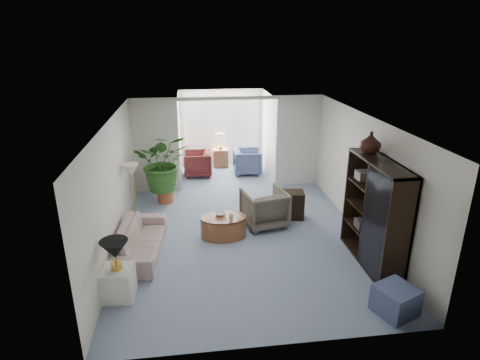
{
  "coord_description": "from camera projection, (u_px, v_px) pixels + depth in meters",
  "views": [
    {
      "loc": [
        -1.02,
        -7.24,
        4.02
      ],
      "look_at": [
        0.0,
        0.6,
        1.1
      ],
      "focal_mm": 29.85,
      "sensor_mm": 36.0,
      "label": 1
    }
  ],
  "objects": [
    {
      "name": "floor",
      "position": [
        244.0,
        240.0,
        8.25
      ],
      "size": [
        6.0,
        6.0,
        0.0
      ],
      "primitive_type": "plane",
      "color": "#8898B4",
      "rests_on": "ground"
    },
    {
      "name": "framed_picture",
      "position": [
        368.0,
        158.0,
        7.86
      ],
      "size": [
        0.04,
        0.5,
        0.4
      ],
      "primitive_type": "cube",
      "color": "beige"
    },
    {
      "name": "back_header",
      "position": [
        228.0,
        98.0,
        10.19
      ],
      "size": [
        2.6,
        0.12,
        0.1
      ],
      "primitive_type": "cube",
      "color": "silver",
      "rests_on": "back_pier_left"
    },
    {
      "name": "coffee_bowl",
      "position": [
        221.0,
        214.0,
        8.31
      ],
      "size": [
        0.28,
        0.28,
        0.06
      ],
      "primitive_type": "imported",
      "rotation": [
        0.0,
        0.0,
        0.24
      ],
      "color": "silver",
      "rests_on": "coffee_table"
    },
    {
      "name": "window_blinds",
      "position": [
        221.0,
        122.0,
        12.55
      ],
      "size": [
        2.2,
        0.02,
        1.5
      ],
      "primitive_type": "cube",
      "color": "white"
    },
    {
      "name": "sofa",
      "position": [
        140.0,
        240.0,
        7.65
      ],
      "size": [
        0.92,
        2.01,
        0.57
      ],
      "primitive_type": "imported",
      "rotation": [
        0.0,
        0.0,
        1.49
      ],
      "color": "beige",
      "rests_on": "ground"
    },
    {
      "name": "cabinet_urn",
      "position": [
        371.0,
        143.0,
        7.21
      ],
      "size": [
        0.38,
        0.38,
        0.4
      ],
      "primitive_type": "imported",
      "color": "black",
      "rests_on": "entertainment_cabinet"
    },
    {
      "name": "side_table_dark",
      "position": [
        292.0,
        205.0,
        9.15
      ],
      "size": [
        0.58,
        0.5,
        0.63
      ],
      "primitive_type": "cube",
      "rotation": [
        0.0,
        0.0,
        -0.15
      ],
      "color": "black",
      "rests_on": "ground"
    },
    {
      "name": "back_pier_left",
      "position": [
        156.0,
        146.0,
        10.37
      ],
      "size": [
        1.2,
        0.12,
        2.5
      ],
      "primitive_type": "cube",
      "color": "silver",
      "rests_on": "ground"
    },
    {
      "name": "shelf_clutter",
      "position": [
        370.0,
        213.0,
        7.24
      ],
      "size": [
        0.3,
        1.24,
        1.06
      ],
      "color": "black",
      "rests_on": "entertainment_cabinet"
    },
    {
      "name": "table_lamp",
      "position": [
        114.0,
        249.0,
        6.17
      ],
      "size": [
        0.44,
        0.44,
        0.3
      ],
      "primitive_type": "cone",
      "color": "black",
      "rests_on": "end_table"
    },
    {
      "name": "coffee_table",
      "position": [
        224.0,
        227.0,
        8.31
      ],
      "size": [
        1.15,
        1.15,
        0.45
      ],
      "primitive_type": "cylinder",
      "rotation": [
        0.0,
        0.0,
        0.24
      ],
      "color": "brown",
      "rests_on": "ground"
    },
    {
      "name": "plant_pot",
      "position": [
        166.0,
        196.0,
        10.06
      ],
      "size": [
        0.4,
        0.4,
        0.32
      ],
      "primitive_type": "cylinder",
      "color": "#A75230",
      "rests_on": "ground"
    },
    {
      "name": "sunroom_chair_maroon",
      "position": [
        198.0,
        164.0,
        11.86
      ],
      "size": [
        0.84,
        0.81,
        0.74
      ],
      "primitive_type": "imported",
      "rotation": [
        0.0,
        0.0,
        -1.6
      ],
      "color": "maroon",
      "rests_on": "ground"
    },
    {
      "name": "back_pier_right",
      "position": [
        298.0,
        141.0,
        10.84
      ],
      "size": [
        1.2,
        0.12,
        2.5
      ],
      "primitive_type": "cube",
      "color": "silver",
      "rests_on": "ground"
    },
    {
      "name": "window_pane",
      "position": [
        221.0,
        121.0,
        12.58
      ],
      "size": [
        2.2,
        0.02,
        1.5
      ],
      "primitive_type": "cube",
      "color": "white"
    },
    {
      "name": "coffee_cup",
      "position": [
        231.0,
        216.0,
        8.14
      ],
      "size": [
        0.13,
        0.13,
        0.1
      ],
      "primitive_type": "imported",
      "rotation": [
        0.0,
        0.0,
        0.24
      ],
      "color": "beige",
      "rests_on": "coffee_table"
    },
    {
      "name": "house_plant",
      "position": [
        163.0,
        162.0,
        9.75
      ],
      "size": [
        1.32,
        1.14,
        1.46
      ],
      "primitive_type": "imported",
      "color": "#306221",
      "rests_on": "plant_pot"
    },
    {
      "name": "entertainment_cabinet",
      "position": [
        375.0,
        213.0,
        7.16
      ],
      "size": [
        0.47,
        1.76,
        1.96
      ],
      "primitive_type": "cube",
      "color": "black",
      "rests_on": "ground"
    },
    {
      "name": "wingback_chair",
      "position": [
        264.0,
        208.0,
        8.75
      ],
      "size": [
        1.05,
        1.07,
        0.82
      ],
      "primitive_type": "imported",
      "rotation": [
        0.0,
        0.0,
        3.34
      ],
      "color": "#685F52",
      "rests_on": "ground"
    },
    {
      "name": "sunroom_chair_blue",
      "position": [
        247.0,
        161.0,
        12.04
      ],
      "size": [
        0.85,
        0.82,
        0.75
      ],
      "primitive_type": "imported",
      "rotation": [
        0.0,
        0.0,
        1.54
      ],
      "color": "#4B5A81",
      "rests_on": "ground"
    },
    {
      "name": "ottoman",
      "position": [
        396.0,
        300.0,
        6.03
      ],
      "size": [
        0.71,
        0.71,
        0.44
      ],
      "primitive_type": "cube",
      "rotation": [
        0.0,
        0.0,
        0.39
      ],
      "color": "#4B5A81",
      "rests_on": "ground"
    },
    {
      "name": "sunroom_table",
      "position": [
        221.0,
        158.0,
        12.67
      ],
      "size": [
        0.48,
        0.38,
        0.57
      ],
      "primitive_type": "cube",
      "rotation": [
        0.0,
        0.0,
        -0.03
      ],
      "color": "brown",
      "rests_on": "ground"
    },
    {
      "name": "floor_lamp",
      "position": [
        131.0,
        170.0,
        8.54
      ],
      "size": [
        0.36,
        0.36,
        0.28
      ],
      "primitive_type": "cone",
      "color": "#FAF2C6",
      "rests_on": "ground"
    },
    {
      "name": "end_table",
      "position": [
        119.0,
        283.0,
        6.38
      ],
      "size": [
        0.51,
        0.51,
        0.52
      ],
      "primitive_type": "cube",
      "rotation": [
        0.0,
        0.0,
        -0.08
      ],
      "color": "white",
      "rests_on": "ground"
    },
    {
      "name": "sunroom_floor",
      "position": [
        225.0,
        174.0,
        12.06
      ],
      "size": [
        2.6,
        2.6,
        0.0
      ],
      "primitive_type": "plane",
      "color": "#8898B4",
      "rests_on": "ground"
    }
  ]
}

